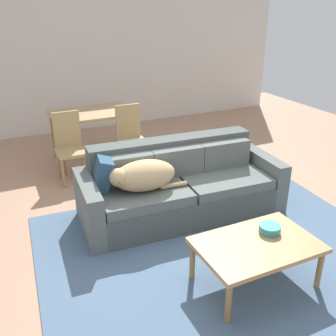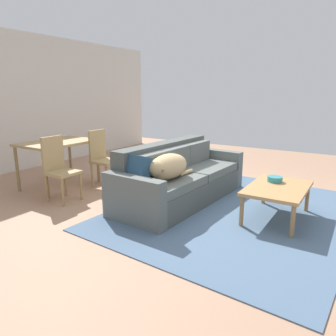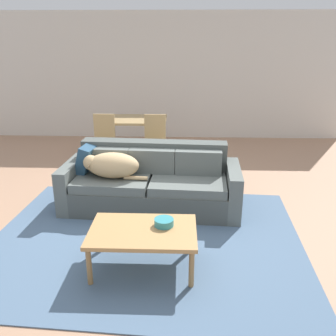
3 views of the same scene
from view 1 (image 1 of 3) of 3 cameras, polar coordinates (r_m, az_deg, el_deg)
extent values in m
plane|color=tan|center=(4.36, 3.15, -8.37)|extent=(10.00, 10.00, 0.00)
cube|color=silver|center=(7.51, -11.74, 15.90)|extent=(8.00, 0.12, 2.70)
cube|color=slate|center=(3.95, 7.66, -12.24)|extent=(3.62, 2.96, 0.01)
cube|color=#4B524F|center=(4.47, 2.04, -4.95)|extent=(2.02, 1.01, 0.34)
cube|color=#5C6460|center=(4.21, -4.07, -3.41)|extent=(1.00, 0.91, 0.12)
cube|color=#5C6460|center=(4.57, 7.74, -1.31)|extent=(1.00, 0.91, 0.12)
cube|color=#4B524F|center=(4.54, 0.49, 2.18)|extent=(1.98, 0.36, 0.38)
cube|color=#5C6460|center=(4.21, -6.24, -0.23)|extent=(0.61, 0.20, 0.32)
cube|color=#5C6460|center=(4.39, 1.42, 0.97)|extent=(0.61, 0.20, 0.32)
cube|color=#5C6460|center=(4.65, 8.36, 2.03)|extent=(0.61, 0.20, 0.32)
cube|color=#5C6460|center=(4.15, -11.61, -5.85)|extent=(0.22, 0.90, 0.60)
cube|color=#5C6460|center=(4.90, 13.55, -1.24)|extent=(0.22, 0.90, 0.60)
ellipsoid|color=tan|center=(4.04, -3.50, -1.09)|extent=(0.69, 0.41, 0.33)
sphere|color=tan|center=(3.94, -7.33, -1.40)|extent=(0.19, 0.19, 0.19)
cone|color=#967D58|center=(3.87, -7.00, -2.03)|extent=(0.09, 0.11, 0.09)
cylinder|color=tan|center=(4.13, 0.84, -2.52)|extent=(0.30, 0.07, 0.05)
cube|color=navy|center=(4.13, -9.81, -0.84)|extent=(0.29, 0.40, 0.40)
cube|color=tan|center=(3.41, 13.05, -11.04)|extent=(1.03, 0.67, 0.04)
cylinder|color=#9B7345|center=(3.14, 8.91, -19.15)|extent=(0.05, 0.05, 0.38)
cylinder|color=#9B7345|center=(3.64, 21.50, -13.83)|extent=(0.05, 0.05, 0.38)
cylinder|color=#9B7345|center=(3.51, 3.62, -13.55)|extent=(0.05, 0.05, 0.38)
cylinder|color=#9B7345|center=(3.96, 15.62, -9.63)|extent=(0.05, 0.05, 0.38)
cylinder|color=teal|center=(3.55, 14.82, -8.69)|extent=(0.19, 0.19, 0.07)
cube|color=tan|center=(5.93, -11.35, 7.97)|extent=(1.17, 0.81, 0.04)
cylinder|color=#90764C|center=(5.62, -15.37, 2.56)|extent=(0.05, 0.05, 0.73)
cylinder|color=#90764C|center=(5.87, -5.12, 4.24)|extent=(0.05, 0.05, 0.73)
cylinder|color=#90764C|center=(6.28, -16.62, 4.65)|extent=(0.05, 0.05, 0.73)
cylinder|color=#90764C|center=(6.51, -7.32, 6.11)|extent=(0.05, 0.05, 0.73)
cube|color=tan|center=(5.35, -14.07, 2.32)|extent=(0.40, 0.40, 0.04)
cube|color=tan|center=(5.43, -14.75, 5.56)|extent=(0.36, 0.04, 0.50)
cylinder|color=#987D51|center=(5.25, -15.23, -0.85)|extent=(0.04, 0.04, 0.40)
cylinder|color=#987D51|center=(5.31, -11.66, -0.20)|extent=(0.04, 0.04, 0.40)
cylinder|color=#987D51|center=(5.56, -15.92, 0.47)|extent=(0.04, 0.04, 0.40)
cylinder|color=#987D51|center=(5.62, -12.53, 1.07)|extent=(0.04, 0.04, 0.40)
cube|color=tan|center=(5.54, -5.19, 3.79)|extent=(0.40, 0.40, 0.04)
cube|color=tan|center=(5.62, -5.94, 6.90)|extent=(0.36, 0.04, 0.49)
cylinder|color=#987D51|center=(5.42, -6.15, 0.71)|extent=(0.04, 0.04, 0.41)
cylinder|color=#987D51|center=(5.53, -2.84, 1.31)|extent=(0.04, 0.04, 0.41)
cylinder|color=#987D51|center=(5.72, -7.30, 1.92)|extent=(0.04, 0.04, 0.41)
cylinder|color=#987D51|center=(5.82, -4.13, 2.46)|extent=(0.04, 0.04, 0.41)
camera|label=2|loc=(2.53, -76.41, -12.90)|focal=33.89mm
camera|label=3|loc=(2.37, 84.92, -2.43)|focal=38.39mm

